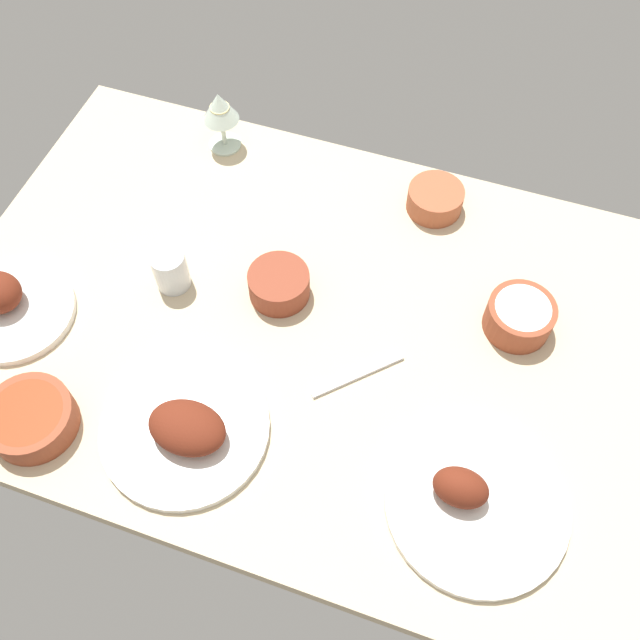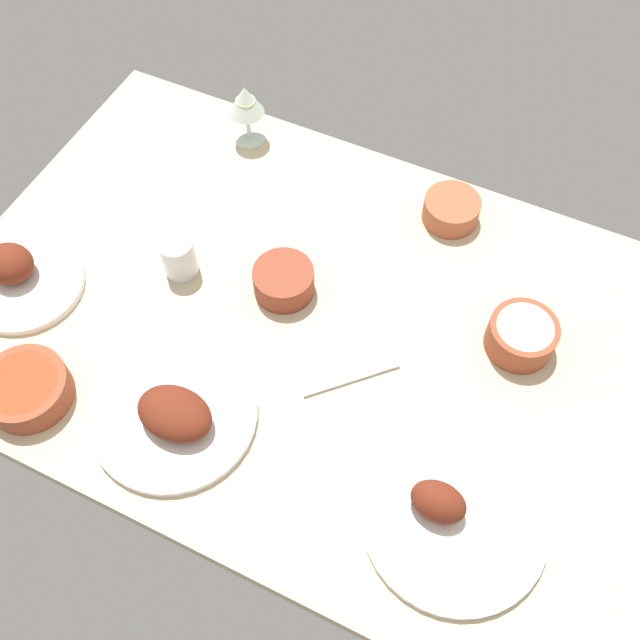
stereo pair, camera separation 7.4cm
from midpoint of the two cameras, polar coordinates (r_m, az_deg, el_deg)
The scene contains 11 objects.
dining_table at distance 132.38cm, azimuth 1.61°, elevation -0.98°, with size 140.00×90.00×4.00cm, color #C6B28E.
plate_near_viewer at distance 144.00cm, azimuth -21.74°, elevation 3.26°, with size 22.35×22.35×8.18cm.
plate_far_side at distance 117.45cm, azimuth 12.36°, elevation -15.26°, with size 29.47×29.47×7.66cm.
plate_center_main at distance 121.94cm, azimuth -9.95°, elevation -7.52°, with size 28.62×28.62×7.59cm.
bowl_cream at distance 131.66cm, azimuth 17.49°, elevation -1.25°, with size 12.28×12.28×6.38cm.
bowl_pasta at distance 146.37cm, azimuth 11.98°, elevation 8.68°, with size 11.31×11.31×5.10cm.
bowl_onions at distance 132.42cm, azimuth -1.34°, elevation 3.16°, with size 11.54×11.54×5.66cm.
bowl_sauce at distance 129.86cm, azimuth -21.07°, elevation -5.25°, with size 14.89×14.89×5.37cm.
wine_glass at distance 154.37cm, azimuth -4.58°, elevation 16.97°, with size 7.60×7.60×14.00cm.
water_tumbler at distance 136.12cm, azimuth -9.73°, elevation 5.03°, with size 6.51×6.51×8.49cm, color silver.
spoon_loose at distance 125.18cm, azimuth 4.26°, elevation -4.88°, with size 18.02×0.90×0.80cm, color silver.
Camera 2 is at (-28.73, 60.68, 116.15)cm, focal length 39.74 mm.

